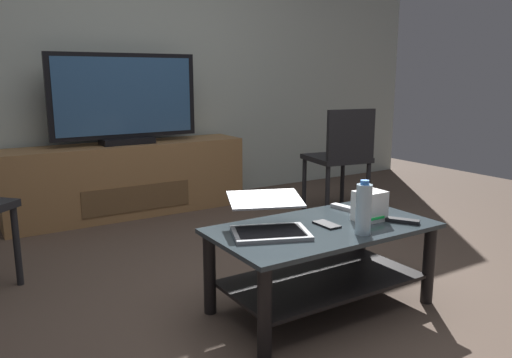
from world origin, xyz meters
TOP-DOWN VIEW (x-y plane):
  - ground_plane at (0.00, 0.00)m, footprint 7.68×7.68m
  - back_wall at (0.00, 2.42)m, footprint 6.40×0.12m
  - coffee_table at (0.11, -0.08)m, footprint 1.08×0.58m
  - media_cabinet at (-0.14, 2.10)m, footprint 1.93×0.42m
  - television at (-0.14, 2.07)m, footprint 1.18×0.20m
  - dining_chair at (1.32, 1.15)m, footprint 0.50×0.50m
  - laptop at (-0.16, -0.01)m, footprint 0.46×0.47m
  - router_box at (0.37, -0.13)m, footprint 0.15×0.12m
  - water_bottle_near at (0.19, -0.27)m, footprint 0.07×0.07m
  - cell_phone at (0.13, -0.08)m, footprint 0.07×0.14m
  - tv_remote at (0.40, 0.09)m, footprint 0.07×0.16m
  - soundbar_remote at (0.48, -0.25)m, footprint 0.12×0.16m

SIDE VIEW (x-z plane):
  - ground_plane at x=0.00m, z-range 0.00..0.00m
  - coffee_table at x=0.11m, z-range 0.08..0.50m
  - media_cabinet at x=-0.14m, z-range 0.00..0.59m
  - cell_phone at x=0.13m, z-range 0.42..0.43m
  - tv_remote at x=0.40m, z-range 0.42..0.44m
  - soundbar_remote at x=0.48m, z-range 0.42..0.44m
  - laptop at x=-0.16m, z-range 0.40..0.56m
  - router_box at x=0.37m, z-range 0.42..0.57m
  - dining_chair at x=1.32m, z-range 0.07..0.94m
  - water_bottle_near at x=0.19m, z-range 0.41..0.67m
  - television at x=-0.14m, z-range 0.58..1.29m
  - back_wall at x=0.00m, z-range 0.00..2.80m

